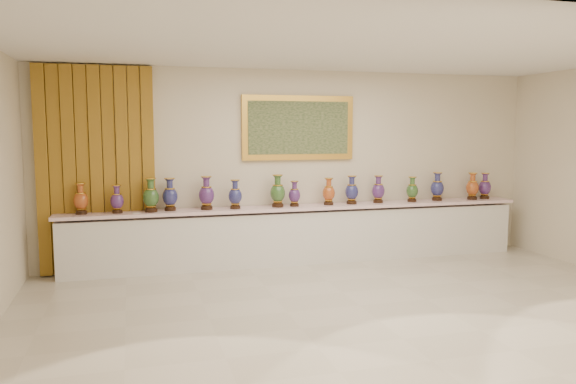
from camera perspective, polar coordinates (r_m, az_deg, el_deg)
name	(u,v)px	position (r m, az deg, el deg)	size (l,w,h in m)	color
ground	(359,306)	(6.84, 7.24, -11.37)	(8.00, 8.00, 0.00)	beige
room	(132,163)	(8.45, -15.60, 2.87)	(8.00, 8.00, 8.00)	beige
counter	(303,235)	(8.80, 1.50, -4.39)	(7.28, 0.48, 0.90)	white
vase_0	(81,200)	(8.34, -20.30, -0.79)	(0.26, 0.26, 0.44)	#321C0D
vase_1	(117,201)	(8.28, -16.98, -0.84)	(0.23, 0.23, 0.40)	#321C0D
vase_2	(151,197)	(8.26, -13.75, -0.48)	(0.30, 0.30, 0.49)	#321C0D
vase_3	(170,196)	(8.35, -11.90, -0.40)	(0.24, 0.24, 0.48)	#321C0D
vase_4	(206,195)	(8.36, -8.28, -0.27)	(0.29, 0.29, 0.49)	#321C0D
vase_5	(235,196)	(8.40, -5.39, -0.38)	(0.26, 0.26, 0.44)	#321C0D
vase_6	(278,193)	(8.55, -1.06, -0.05)	(0.29, 0.29, 0.50)	#321C0D
vase_7	(294,195)	(8.63, 0.66, -0.30)	(0.24, 0.24, 0.39)	#321C0D
vase_8	(329,193)	(8.82, 4.16, -0.08)	(0.23, 0.23, 0.42)	#321C0D
vase_9	(352,191)	(8.96, 6.49, 0.07)	(0.26, 0.26, 0.45)	#321C0D
vase_10	(378,191)	(9.16, 9.16, 0.15)	(0.27, 0.27, 0.44)	#321C0D
vase_11	(412,191)	(9.40, 12.50, 0.15)	(0.24, 0.24, 0.41)	#321C0D
vase_12	(437,188)	(9.66, 14.92, 0.41)	(0.26, 0.26, 0.47)	#321C0D
vase_13	(472,187)	(9.97, 18.23, 0.44)	(0.26, 0.26, 0.46)	#321C0D
vase_14	(485,187)	(10.15, 19.37, 0.47)	(0.26, 0.26, 0.44)	#321C0D
label_card	(137,213)	(8.20, -15.11, -2.09)	(0.10, 0.06, 0.00)	white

